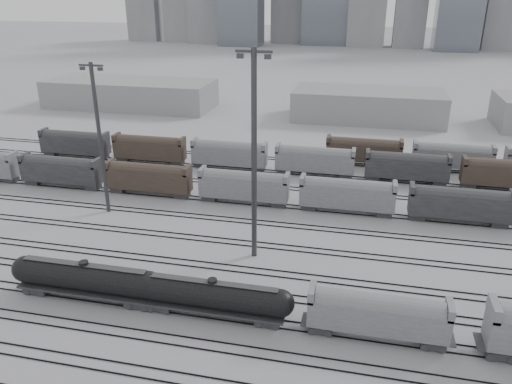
% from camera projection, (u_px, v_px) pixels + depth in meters
% --- Properties ---
extents(ground, '(900.00, 900.00, 0.00)m').
position_uv_depth(ground, '(253.00, 327.00, 53.43)').
color(ground, silver).
rests_on(ground, ground).
extents(tracks, '(220.00, 71.50, 0.16)m').
position_uv_depth(tracks, '(281.00, 249.00, 69.18)').
color(tracks, black).
rests_on(tracks, ground).
extents(tank_car_a, '(18.80, 3.13, 4.64)m').
position_uv_depth(tank_car_a, '(86.00, 278.00, 57.40)').
color(tank_car_a, '#242426').
rests_on(tank_car_a, ground).
extents(tank_car_b, '(18.01, 3.00, 4.45)m').
position_uv_depth(tank_car_b, '(213.00, 296.00, 54.31)').
color(tank_car_b, '#242426').
rests_on(tank_car_b, ground).
extents(hopper_car_a, '(14.17, 2.81, 5.07)m').
position_uv_depth(hopper_car_a, '(378.00, 313.00, 50.52)').
color(hopper_car_a, '#242426').
rests_on(hopper_car_a, ground).
extents(light_mast_b, '(3.79, 0.61, 23.70)m').
position_uv_depth(light_mast_b, '(100.00, 136.00, 76.13)').
color(light_mast_b, '#363638').
rests_on(light_mast_b, ground).
extents(light_mast_c, '(4.38, 0.70, 27.39)m').
position_uv_depth(light_mast_c, '(254.00, 153.00, 62.12)').
color(light_mast_c, '#363638').
rests_on(light_mast_c, ground).
extents(bg_string_near, '(151.00, 3.00, 5.60)m').
position_uv_depth(bg_string_near, '(347.00, 196.00, 79.58)').
color(bg_string_near, gray).
rests_on(bg_string_near, ground).
extents(bg_string_mid, '(151.00, 3.00, 5.60)m').
position_uv_depth(bg_string_mid, '(407.00, 168.00, 91.96)').
color(bg_string_mid, '#242426').
rests_on(bg_string_mid, ground).
extents(bg_string_far, '(66.00, 3.00, 5.60)m').
position_uv_depth(bg_string_far, '(499.00, 161.00, 95.59)').
color(bg_string_far, '#44352B').
rests_on(bg_string_far, ground).
extents(warehouse_left, '(50.00, 18.00, 8.00)m').
position_uv_depth(warehouse_left, '(130.00, 94.00, 149.84)').
color(warehouse_left, gray).
rests_on(warehouse_left, ground).
extents(warehouse_mid, '(40.00, 18.00, 8.00)m').
position_uv_depth(warehouse_mid, '(368.00, 105.00, 135.52)').
color(warehouse_mid, gray).
rests_on(warehouse_mid, ground).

